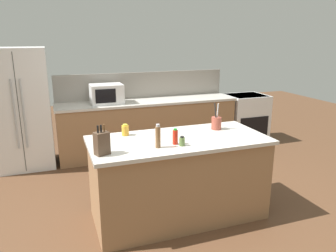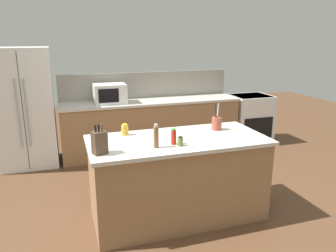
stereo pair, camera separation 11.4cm
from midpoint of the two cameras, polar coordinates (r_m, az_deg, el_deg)
name	(u,v)px [view 1 (the left image)]	position (r m, az deg, el deg)	size (l,w,h in m)	color
ground_plane	(178,215)	(3.98, 0.92, -15.18)	(14.00, 14.00, 0.00)	brown
back_counter_run	(149,127)	(5.82, -3.96, -0.10)	(3.13, 0.66, 0.94)	#936B47
wall_backsplash	(143,85)	(5.98, -4.92, 7.14)	(3.09, 0.03, 0.46)	gray
kitchen_island	(178,178)	(3.76, 0.95, -8.98)	(1.96, 0.92, 0.94)	#936B47
refrigerator	(21,109)	(5.58, -24.74, 2.70)	(0.86, 0.75, 1.86)	white
range_oven	(245,118)	(6.62, 12.81, 1.43)	(0.76, 0.65, 0.92)	white
microwave	(107,94)	(5.54, -11.22, 5.50)	(0.52, 0.39, 0.32)	white
knife_block	(102,143)	(3.15, -12.48, -2.92)	(0.16, 0.14, 0.29)	#4C3828
utensil_crock	(216,123)	(3.96, 7.61, 0.59)	(0.12, 0.12, 0.32)	brown
spice_jar_oregano	(182,141)	(3.34, 1.49, -2.69)	(0.06, 0.06, 0.10)	#567038
pepper_grinder	(158,137)	(3.27, -2.76, -1.87)	(0.05, 0.05, 0.24)	brown
hot_sauce_bottle	(175,137)	(3.38, 0.30, -1.90)	(0.06, 0.06, 0.17)	red
honey_jar	(125,130)	(3.73, -8.33, -0.72)	(0.08, 0.08, 0.13)	gold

